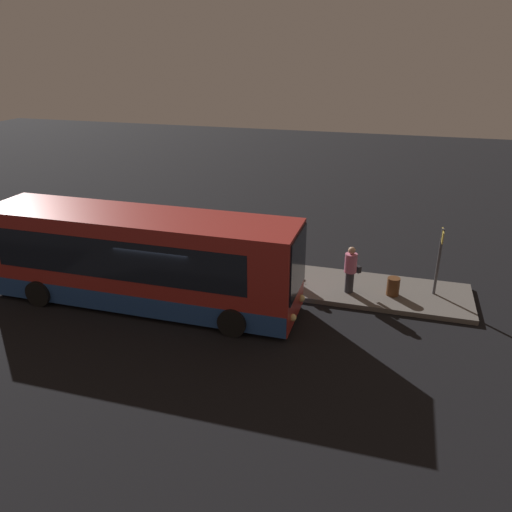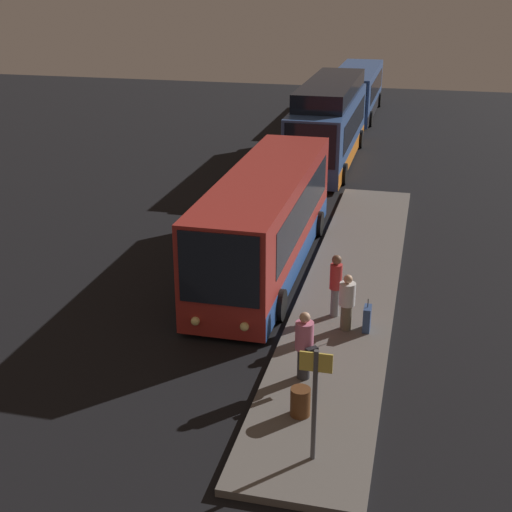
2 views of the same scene
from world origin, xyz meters
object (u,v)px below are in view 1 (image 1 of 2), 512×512
object	(u,v)px
sign_post	(440,255)
bus_lead	(140,260)
passenger_with_bags	(351,268)
passenger_waiting	(280,255)
suitcase	(282,261)
trash_bin	(393,286)
passenger_boarding	(259,253)

from	to	relation	value
sign_post	bus_lead	bearing A→B (deg)	-162.04
passenger_with_bags	bus_lead	bearing A→B (deg)	-114.36
passenger_waiting	suitcase	bearing A→B (deg)	-136.11
suitcase	trash_bin	distance (m)	4.38
suitcase	trash_bin	world-z (taller)	suitcase
suitcase	passenger_waiting	bearing A→B (deg)	-83.42
passenger_boarding	trash_bin	bearing A→B (deg)	65.85
suitcase	trash_bin	bearing A→B (deg)	-13.63
passenger_with_bags	suitcase	distance (m)	3.07
passenger_boarding	suitcase	size ratio (longest dim) A/B	1.97
passenger_waiting	trash_bin	xyz separation A→B (m)	(4.20, -0.48, -0.51)
bus_lead	trash_bin	xyz separation A→B (m)	(8.35, 2.65, -1.09)
bus_lead	passenger_with_bags	distance (m)	7.30
passenger_with_bags	suitcase	bearing A→B (deg)	-157.98
passenger_boarding	passenger_waiting	xyz separation A→B (m)	(0.72, 0.40, -0.18)
passenger_boarding	sign_post	xyz separation A→B (m)	(6.33, 0.43, 0.49)
passenger_with_bags	suitcase	world-z (taller)	passenger_with_bags
passenger_waiting	passenger_with_bags	size ratio (longest dim) A/B	0.92
passenger_waiting	suitcase	distance (m)	0.74
bus_lead	sign_post	distance (m)	10.26
bus_lead	passenger_waiting	xyz separation A→B (m)	(4.15, 3.13, -0.58)
sign_post	passenger_with_bags	bearing A→B (deg)	-166.52
trash_bin	passenger_boarding	bearing A→B (deg)	179.09
passenger_waiting	trash_bin	distance (m)	4.25
passenger_waiting	suitcase	xyz separation A→B (m)	(-0.06, 0.55, -0.49)
passenger_boarding	passenger_waiting	size ratio (longest dim) A/B	1.15
passenger_boarding	passenger_waiting	world-z (taller)	passenger_boarding
passenger_waiting	suitcase	size ratio (longest dim) A/B	1.71
passenger_boarding	suitcase	world-z (taller)	passenger_boarding
passenger_boarding	suitcase	distance (m)	1.34
passenger_waiting	passenger_with_bags	bearing A→B (deg)	113.40
bus_lead	sign_post	world-z (taller)	bus_lead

